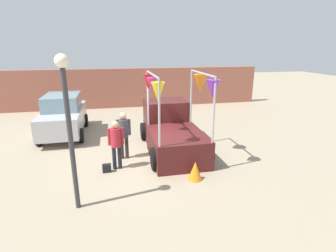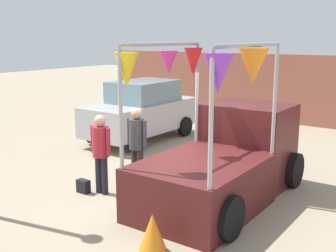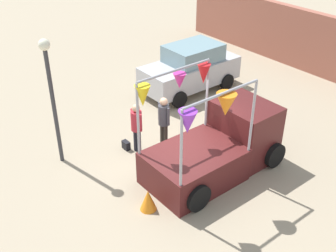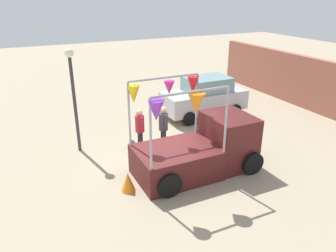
# 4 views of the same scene
# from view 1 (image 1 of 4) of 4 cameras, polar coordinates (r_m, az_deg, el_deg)

# --- Properties ---
(ground_plane) EXTENTS (60.00, 60.00, 0.00)m
(ground_plane) POSITION_cam_1_polar(r_m,az_deg,el_deg) (9.86, -3.67, -6.98)
(ground_plane) COLOR gray
(vendor_truck) EXTENTS (2.33, 4.06, 3.14)m
(vendor_truck) POSITION_cam_1_polar(r_m,az_deg,el_deg) (10.47, 0.64, -0.51)
(vendor_truck) COLOR #4C1919
(vendor_truck) RESTS_ON ground
(parked_car) EXTENTS (1.88, 4.00, 1.88)m
(parked_car) POSITION_cam_1_polar(r_m,az_deg,el_deg) (13.08, -21.83, 2.22)
(parked_car) COLOR #B7B7BC
(parked_car) RESTS_ON ground
(person_customer) EXTENTS (0.53, 0.34, 1.68)m
(person_customer) POSITION_cam_1_polar(r_m,az_deg,el_deg) (8.83, -11.27, -3.10)
(person_customer) COLOR black
(person_customer) RESTS_ON ground
(person_vendor) EXTENTS (0.53, 0.34, 1.75)m
(person_vendor) POSITION_cam_1_polar(r_m,az_deg,el_deg) (9.60, -9.66, -1.08)
(person_vendor) COLOR #2D2823
(person_vendor) RESTS_ON ground
(handbag) EXTENTS (0.28, 0.16, 0.28)m
(handbag) POSITION_cam_1_polar(r_m,az_deg,el_deg) (8.99, -13.17, -8.92)
(handbag) COLOR black
(handbag) RESTS_ON ground
(street_lamp) EXTENTS (0.32, 0.32, 3.85)m
(street_lamp) POSITION_cam_1_polar(r_m,az_deg,el_deg) (6.50, -21.01, 2.71)
(street_lamp) COLOR #333338
(street_lamp) RESTS_ON ground
(brick_boundary_wall) EXTENTS (18.00, 0.36, 2.60)m
(brick_boundary_wall) POSITION_cam_1_polar(r_m,az_deg,el_deg) (18.11, -8.05, 8.21)
(brick_boundary_wall) COLOR #9E5947
(brick_boundary_wall) RESTS_ON ground
(folded_kite_bundle_tangerine) EXTENTS (0.61, 0.61, 0.60)m
(folded_kite_bundle_tangerine) POSITION_cam_1_polar(r_m,az_deg,el_deg) (8.27, 5.94, -9.67)
(folded_kite_bundle_tangerine) COLOR orange
(folded_kite_bundle_tangerine) RESTS_ON ground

